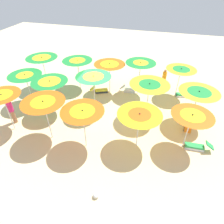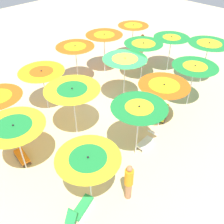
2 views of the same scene
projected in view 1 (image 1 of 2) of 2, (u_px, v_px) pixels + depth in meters
The scene contains 24 objects.
ground at pixel (101, 114), 12.45m from camera, with size 40.57×40.57×0.04m, color beige.
beach_umbrella_0 at pixel (181, 72), 12.91m from camera, with size 2.01×2.01×2.19m.
beach_umbrella_1 at pixel (141, 65), 13.02m from camera, with size 2.08×2.08×2.48m.
beach_umbrella_2 at pixel (110, 66), 13.27m from camera, with size 2.18×2.18×2.30m.
beach_umbrella_3 at pixel (78, 62), 13.80m from camera, with size 2.17×2.17×2.29m.
beach_umbrella_4 at pixel (42, 60), 13.74m from camera, with size 2.23×2.23×2.49m.
beach_umbrella_5 at pixel (198, 95), 10.51m from camera, with size 2.20×2.20×2.26m.
beach_umbrella_6 at pixel (149, 86), 10.80m from camera, with size 2.28×2.28×2.43m.
beach_umbrella_7 at pixel (94, 79), 11.30m from camera, with size 2.13×2.13×2.55m.
beach_umbrella_8 at pixel (50, 84), 11.30m from camera, with size 2.16×2.16×2.32m.
beach_umbrella_9 at pixel (25, 77), 12.13m from camera, with size 2.11×2.11×2.23m.
beach_umbrella_10 at pixel (192, 118), 8.97m from camera, with size 1.98×1.98×2.19m.
beach_umbrella_11 at pixel (139, 117), 9.05m from camera, with size 2.16×2.16×2.17m.
beach_umbrella_12 at pixel (83, 114), 8.94m from camera, with size 2.07×2.07×2.38m.
beach_umbrella_13 at pixel (44, 104), 9.36m from camera, with size 2.15×2.15×2.47m.
beach_umbrella_14 at pixel (2, 98), 9.95m from camera, with size 1.95×1.95×2.41m.
lounger_0 at pixel (197, 146), 9.92m from camera, with size 0.40×1.41×0.56m.
lounger_1 at pixel (184, 94), 13.93m from camera, with size 0.71×1.29×0.70m.
lounger_2 at pixel (100, 90), 14.36m from camera, with size 0.86×1.35×0.56m.
lounger_3 at pixel (188, 126), 11.17m from camera, with size 1.28×0.52×0.57m.
lounger_4 at pixel (129, 89), 14.42m from camera, with size 0.43×1.20×0.53m.
beachgoer_0 at pixel (164, 79), 14.40m from camera, with size 0.30×0.30×1.61m.
beachgoer_1 at pixel (11, 109), 11.17m from camera, with size 0.30×0.30×1.82m.
beach_ball at pixel (96, 195), 7.89m from camera, with size 0.25×0.25×0.25m, color white.
Camera 1 is at (-9.27, -3.23, 7.67)m, focal length 30.69 mm.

